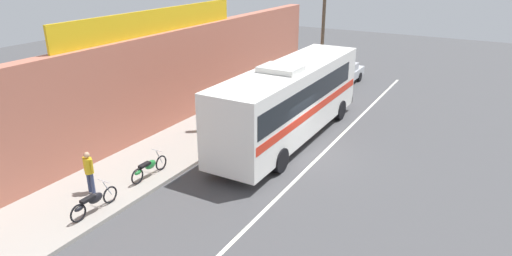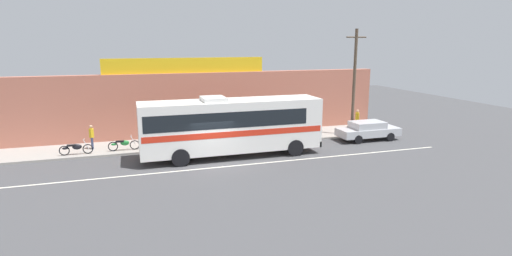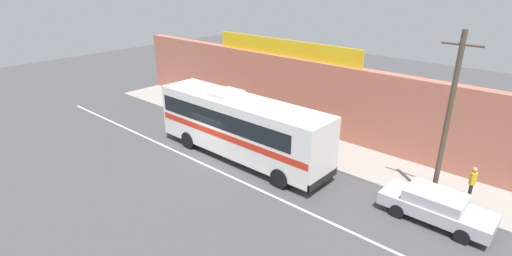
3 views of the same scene
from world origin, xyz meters
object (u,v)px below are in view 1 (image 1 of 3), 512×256
motorcycle_red (149,167)px  pedestrian_far_right (89,169)px  parked_car (342,74)px  pedestrian_by_curb (200,111)px  motorcycle_green (93,201)px  utility_pole (323,21)px  intercity_bus (290,98)px  pedestrian_near_shop (311,62)px

motorcycle_red → pedestrian_far_right: bearing=152.8°
parked_car → pedestrian_by_curb: size_ratio=2.61×
parked_car → motorcycle_green: size_ratio=2.31×
motorcycle_red → pedestrian_by_curb: size_ratio=1.12×
motorcycle_red → pedestrian_by_curb: pedestrian_by_curb is taller
motorcycle_green → pedestrian_far_right: pedestrian_far_right is taller
pedestrian_far_right → utility_pole: bearing=-4.7°
motorcycle_red → intercity_bus: bearing=-24.6°
utility_pole → motorcycle_green: size_ratio=3.97×
parked_car → pedestrian_near_shop: pedestrian_near_shop is taller
intercity_bus → pedestrian_near_shop: (11.28, 3.71, -0.96)m
intercity_bus → utility_pole: size_ratio=1.43×
motorcycle_red → pedestrian_near_shop: (17.70, 0.77, 0.54)m
parked_car → utility_pole: size_ratio=0.58×
utility_pole → pedestrian_far_right: (-18.41, 1.51, -3.12)m
intercity_bus → motorcycle_green: 9.78m
motorcycle_red → pedestrian_far_right: pedestrian_far_right is taller
parked_car → motorcycle_red: 17.10m
pedestrian_near_shop → pedestrian_by_curb: (-12.75, 0.42, 0.06)m
intercity_bus → pedestrian_far_right: intercity_bus is taller
pedestrian_near_shop → pedestrian_by_curb: size_ratio=0.95×
motorcycle_green → pedestrian_by_curb: bearing=9.8°
intercity_bus → parked_car: (10.58, 1.09, -1.33)m
intercity_bus → motorcycle_red: size_ratio=5.70×
motorcycle_green → parked_car: bearing=-4.9°
pedestrian_far_right → intercity_bus: bearing=-25.2°
motorcycle_red → pedestrian_far_right: size_ratio=1.22×
motorcycle_green → pedestrian_by_curb: pedestrian_by_curb is taller
pedestrian_by_curb → utility_pole: bearing=-8.4°
utility_pole → motorcycle_red: bearing=178.2°
parked_car → pedestrian_far_right: (-18.94, 2.85, 0.33)m
parked_car → intercity_bus: bearing=-174.1°
motorcycle_red → pedestrian_near_shop: pedestrian_near_shop is taller
pedestrian_near_shop → pedestrian_by_curb: bearing=178.1°
motorcycle_red → pedestrian_by_curb: (4.95, 1.19, 0.60)m
pedestrian_far_right → pedestrian_by_curb: size_ratio=0.92×
motorcycle_red → parked_car: bearing=-6.2°
pedestrian_by_curb → intercity_bus: bearing=-70.5°
utility_pole → motorcycle_green: utility_pole is taller
intercity_bus → pedestrian_far_right: (-8.36, 3.94, -1.00)m
intercity_bus → motorcycle_green: (-9.25, 2.79, -1.50)m
utility_pole → pedestrian_far_right: utility_pole is taller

